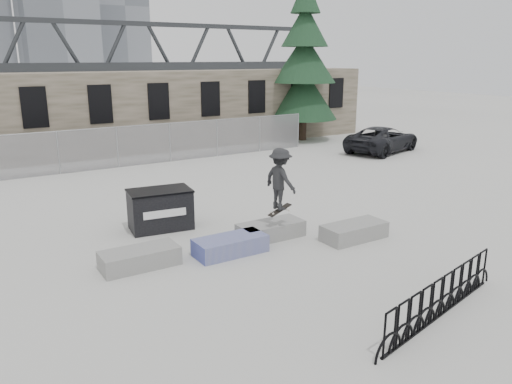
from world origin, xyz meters
TOP-DOWN VIEW (x-y plane):
  - ground at (0.00, 0.00)m, footprint 120.00×120.00m
  - stone_wall at (0.00, 16.24)m, footprint 36.00×2.58m
  - chainlink_fence at (-0.00, 12.50)m, footprint 22.06×0.06m
  - planter_far_left at (-3.18, 0.23)m, footprint 2.00×0.90m
  - planter_center_left at (-0.75, -0.23)m, footprint 2.00×0.90m
  - planter_center_right at (0.90, 0.24)m, footprint 2.00×0.90m
  - planter_offset at (2.95, -1.17)m, footprint 2.00×0.90m
  - dumpster at (-1.60, 2.78)m, footprint 2.07×1.42m
  - bike_rack at (1.31, -5.59)m, footprint 4.84×1.11m
  - spruce_tree at (12.87, 14.52)m, footprint 4.35×4.35m
  - truss_bridge at (10.00, 55.00)m, footprint 70.00×3.00m
  - suv at (14.18, 8.67)m, footprint 5.69×3.75m
  - skateboarder at (0.97, -0.12)m, footprint 0.81×1.24m

SIDE VIEW (x-z plane):
  - ground at x=0.00m, z-range 0.00..0.00m
  - planter_far_left at x=-3.18m, z-range 0.02..0.50m
  - planter_center_left at x=-0.75m, z-range 0.02..0.50m
  - planter_center_right at x=0.90m, z-range 0.02..0.50m
  - planter_offset at x=2.95m, z-range 0.02..0.50m
  - bike_rack at x=1.31m, z-range -0.01..0.89m
  - dumpster at x=-1.60m, z-range 0.01..1.28m
  - suv at x=14.18m, z-range 0.00..1.45m
  - chainlink_fence at x=0.00m, z-range 0.03..2.05m
  - skateboarder at x=0.97m, z-range 0.91..2.86m
  - stone_wall at x=0.00m, z-range 0.01..4.51m
  - truss_bridge at x=10.00m, z-range -0.77..9.03m
  - spruce_tree at x=12.87m, z-range -0.89..10.61m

